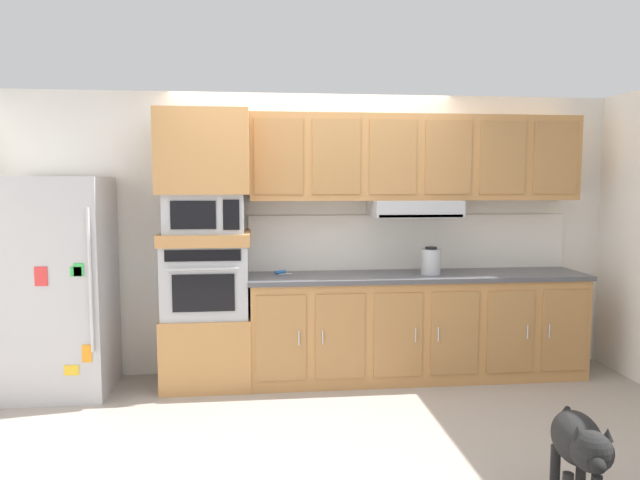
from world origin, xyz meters
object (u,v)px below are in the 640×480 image
at_px(microwave, 205,213).
at_px(refrigerator, 61,286).
at_px(screwdriver, 281,272).
at_px(electric_kettle, 431,261).
at_px(dog, 579,444).
at_px(built_in_oven, 206,280).

bearing_deg(microwave, refrigerator, -176.65).
relative_size(screwdriver, electric_kettle, 0.67).
height_order(refrigerator, electric_kettle, refrigerator).
relative_size(electric_kettle, dog, 0.30).
distance_m(built_in_oven, microwave, 0.56).
xyz_separation_m(built_in_oven, electric_kettle, (1.93, -0.05, 0.13)).
height_order(microwave, screwdriver, microwave).
bearing_deg(electric_kettle, refrigerator, -179.62).
bearing_deg(electric_kettle, microwave, 178.59).
relative_size(microwave, dog, 0.79).
bearing_deg(dog, microwave, -119.42).
height_order(built_in_oven, microwave, microwave).
bearing_deg(electric_kettle, built_in_oven, 178.59).
bearing_deg(refrigerator, dog, -33.55).
relative_size(refrigerator, microwave, 2.73).
bearing_deg(dog, refrigerator, -106.18).
xyz_separation_m(microwave, dog, (2.08, -2.21, -1.10)).
height_order(screwdriver, electric_kettle, electric_kettle).
relative_size(screwdriver, dog, 0.20).
distance_m(refrigerator, screwdriver, 1.80).
xyz_separation_m(refrigerator, microwave, (1.16, 0.07, 0.58)).
bearing_deg(built_in_oven, screwdriver, 10.88).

